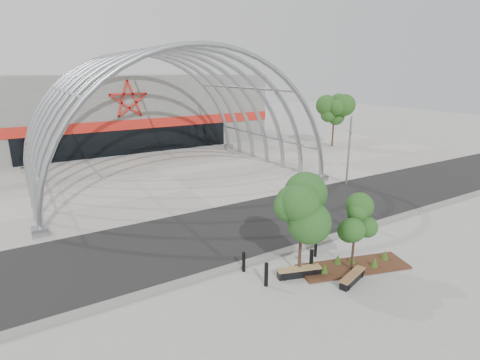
% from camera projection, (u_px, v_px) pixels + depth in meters
% --- Properties ---
extents(ground, '(140.00, 140.00, 0.00)m').
position_uv_depth(ground, '(282.00, 250.00, 18.30)').
color(ground, '#989893').
rests_on(ground, ground).
extents(road, '(140.00, 7.00, 0.02)m').
position_uv_depth(road, '(245.00, 226.00, 21.17)').
color(road, black).
rests_on(road, ground).
extents(forecourt, '(60.00, 17.00, 0.04)m').
position_uv_depth(forecourt, '(168.00, 177.00, 31.02)').
color(forecourt, '#A29C92').
rests_on(forecourt, ground).
extents(kerb, '(60.00, 0.50, 0.12)m').
position_uv_depth(kerb, '(285.00, 251.00, 18.08)').
color(kerb, slate).
rests_on(kerb, ground).
extents(arena_building, '(34.00, 15.24, 8.00)m').
position_uv_depth(arena_building, '(112.00, 110.00, 44.65)').
color(arena_building, slate).
rests_on(arena_building, ground).
extents(vault_canopy, '(20.80, 15.80, 20.36)m').
position_uv_depth(vault_canopy, '(168.00, 177.00, 31.02)').
color(vault_canopy, '#969A9F').
rests_on(vault_canopy, ground).
extents(planting_bed, '(5.19, 2.88, 0.52)m').
position_uv_depth(planting_bed, '(352.00, 265.00, 16.68)').
color(planting_bed, '#351A14').
rests_on(planting_bed, ground).
extents(signal_pole, '(0.36, 0.73, 5.25)m').
position_uv_depth(signal_pole, '(349.00, 150.00, 28.11)').
color(signal_pole, gray).
rests_on(signal_pole, ground).
extents(street_tree_0, '(1.84, 1.84, 4.18)m').
position_uv_depth(street_tree_0, '(302.00, 209.00, 15.30)').
color(street_tree_0, black).
rests_on(street_tree_0, ground).
extents(street_tree_1, '(1.35, 1.35, 3.18)m').
position_uv_depth(street_tree_1, '(355.00, 223.00, 15.75)').
color(street_tree_1, black).
rests_on(street_tree_1, ground).
extents(bench_0, '(1.96, 1.01, 0.40)m').
position_uv_depth(bench_0, '(299.00, 272.00, 15.93)').
color(bench_0, black).
rests_on(bench_0, ground).
extents(bench_1, '(1.80, 0.91, 0.37)m').
position_uv_depth(bench_1, '(352.00, 278.00, 15.51)').
color(bench_1, black).
rests_on(bench_1, ground).
extents(bollard_0, '(0.15, 0.15, 0.92)m').
position_uv_depth(bollard_0, '(244.00, 262.00, 16.27)').
color(bollard_0, black).
rests_on(bollard_0, ground).
extents(bollard_1, '(0.16, 0.16, 1.03)m').
position_uv_depth(bollard_1, '(266.00, 275.00, 15.15)').
color(bollard_1, black).
rests_on(bollard_1, ground).
extents(bollard_2, '(0.17, 0.17, 1.04)m').
position_uv_depth(bollard_2, '(311.00, 261.00, 16.24)').
color(bollard_2, black).
rests_on(bollard_2, ground).
extents(bollard_3, '(0.14, 0.14, 0.86)m').
position_uv_depth(bollard_3, '(316.00, 248.00, 17.60)').
color(bollard_3, black).
rests_on(bollard_3, ground).
extents(bollard_4, '(0.18, 0.18, 1.14)m').
position_uv_depth(bollard_4, '(349.00, 221.00, 20.45)').
color(bollard_4, black).
rests_on(bollard_4, ground).
extents(bg_tree_1, '(2.70, 2.70, 5.91)m').
position_uv_depth(bg_tree_1, '(334.00, 110.00, 42.34)').
color(bg_tree_1, black).
rests_on(bg_tree_1, ground).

